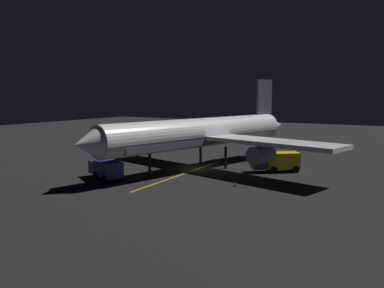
# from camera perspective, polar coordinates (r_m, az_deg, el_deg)

# --- Properties ---
(ground_plane) EXTENTS (180.00, 180.00, 0.20)m
(ground_plane) POSITION_cam_1_polar(r_m,az_deg,el_deg) (54.01, 1.09, -3.57)
(ground_plane) COLOR black
(apron_guide_stripe) EXTENTS (1.19, 21.76, 0.01)m
(apron_guide_stripe) POSITION_cam_1_polar(r_m,az_deg,el_deg) (50.62, -1.17, -4.17)
(apron_guide_stripe) COLOR gold
(apron_guide_stripe) RESTS_ON ground_plane
(airliner) EXTENTS (37.35, 37.36, 11.98)m
(airliner) POSITION_cam_1_polar(r_m,az_deg,el_deg) (53.80, 1.55, 1.43)
(airliner) COLOR white
(airliner) RESTS_ON ground_plane
(baggage_truck) EXTENTS (5.93, 4.22, 2.23)m
(baggage_truck) POSITION_cam_1_polar(r_m,az_deg,el_deg) (48.18, -11.90, -3.49)
(baggage_truck) COLOR navy
(baggage_truck) RESTS_ON ground_plane
(catering_truck) EXTENTS (5.93, 5.23, 2.46)m
(catering_truck) POSITION_cam_1_polar(r_m,az_deg,el_deg) (52.84, 11.84, -2.46)
(catering_truck) COLOR gold
(catering_truck) RESTS_ON ground_plane
(ground_crew_worker) EXTENTS (0.40, 0.40, 1.74)m
(ground_crew_worker) POSITION_cam_1_polar(r_m,az_deg,el_deg) (48.11, -11.28, -3.83)
(ground_crew_worker) COLOR black
(ground_crew_worker) RESTS_ON ground_plane
(traffic_cone_near_left) EXTENTS (0.50, 0.50, 0.55)m
(traffic_cone_near_left) POSITION_cam_1_polar(r_m,az_deg,el_deg) (50.14, -6.12, -4.03)
(traffic_cone_near_left) COLOR #EA590F
(traffic_cone_near_left) RESTS_ON ground_plane
(traffic_cone_near_right) EXTENTS (0.50, 0.50, 0.55)m
(traffic_cone_near_right) POSITION_cam_1_polar(r_m,az_deg,el_deg) (44.02, 6.14, -5.58)
(traffic_cone_near_right) COLOR #EA590F
(traffic_cone_near_right) RESTS_ON ground_plane
(traffic_cone_under_wing) EXTENTS (0.50, 0.50, 0.55)m
(traffic_cone_under_wing) POSITION_cam_1_polar(r_m,az_deg,el_deg) (49.43, 1.85, -4.15)
(traffic_cone_under_wing) COLOR #EA590F
(traffic_cone_under_wing) RESTS_ON ground_plane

